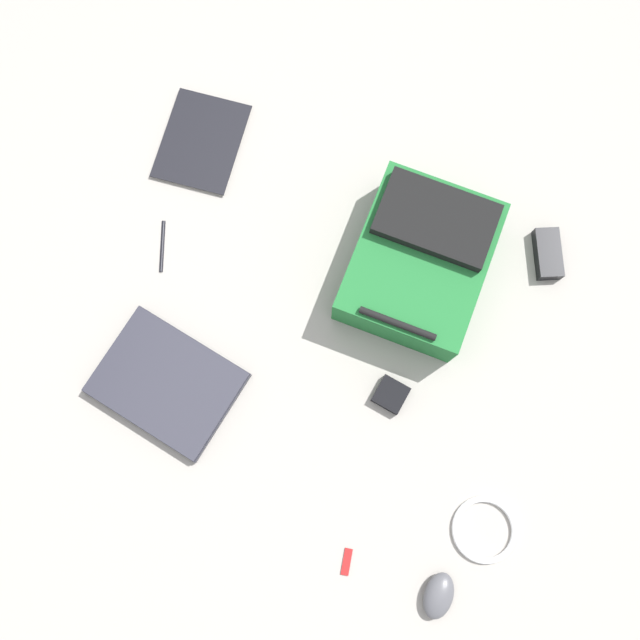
{
  "coord_description": "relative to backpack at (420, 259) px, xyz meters",
  "views": [
    {
      "loc": [
        -0.08,
        0.28,
        1.65
      ],
      "look_at": [
        0.01,
        -0.04,
        0.02
      ],
      "focal_mm": 38.1,
      "sensor_mm": 36.0,
      "label": 1
    }
  ],
  "objects": [
    {
      "name": "pen_black",
      "position": [
        0.64,
        0.11,
        -0.07
      ],
      "size": [
        0.04,
        0.13,
        0.01
      ],
      "primitive_type": "cylinder",
      "rotation": [
        1.57,
        0.0,
        3.4
      ],
      "color": "black",
      "rests_on": "ground_plane"
    },
    {
      "name": "earbud_pouch",
      "position": [
        -0.01,
        0.33,
        -0.06
      ],
      "size": [
        0.09,
        0.09,
        0.03
      ],
      "primitive_type": "cube",
      "rotation": [
        0.0,
        0.0,
        -0.25
      ],
      "color": "black",
      "rests_on": "ground_plane"
    },
    {
      "name": "power_brick",
      "position": [
        -0.31,
        -0.12,
        -0.06
      ],
      "size": [
        0.1,
        0.14,
        0.04
      ],
      "primitive_type": "cube",
      "rotation": [
        0.0,
        0.0,
        0.31
      ],
      "color": "black",
      "rests_on": "ground_plane"
    },
    {
      "name": "cable_coil",
      "position": [
        -0.3,
        0.58,
        -0.07
      ],
      "size": [
        0.15,
        0.15,
        0.01
      ],
      "primitive_type": "torus",
      "color": "silver",
      "rests_on": "ground_plane"
    },
    {
      "name": "laptop",
      "position": [
        0.51,
        0.44,
        -0.06
      ],
      "size": [
        0.38,
        0.33,
        0.03
      ],
      "color": "#24242C",
      "rests_on": "ground_plane"
    },
    {
      "name": "book_blue",
      "position": [
        0.62,
        -0.19,
        -0.07
      ],
      "size": [
        0.2,
        0.26,
        0.01
      ],
      "color": "silver",
      "rests_on": "ground_plane"
    },
    {
      "name": "computer_mouse",
      "position": [
        -0.23,
        0.74,
        -0.05
      ],
      "size": [
        0.07,
        0.11,
        0.04
      ],
      "primitive_type": "ellipsoid",
      "rotation": [
        0.0,
        0.0,
        -0.08
      ],
      "color": "#4C4C51",
      "rests_on": "ground_plane"
    },
    {
      "name": "usb_stick",
      "position": [
        -0.01,
        0.73,
        -0.07
      ],
      "size": [
        0.02,
        0.06,
        0.01
      ],
      "primitive_type": "cube",
      "rotation": [
        0.0,
        0.0,
        0.08
      ],
      "color": "#B21919",
      "rests_on": "ground_plane"
    },
    {
      "name": "ground_plane",
      "position": [
        0.19,
        0.24,
        -0.07
      ],
      "size": [
        3.52,
        3.52,
        0.0
      ],
      "primitive_type": "plane",
      "color": "gray"
    },
    {
      "name": "backpack",
      "position": [
        0.0,
        0.0,
        0.0
      ],
      "size": [
        0.34,
        0.42,
        0.17
      ],
      "color": "#1E662D",
      "rests_on": "ground_plane"
    }
  ]
}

